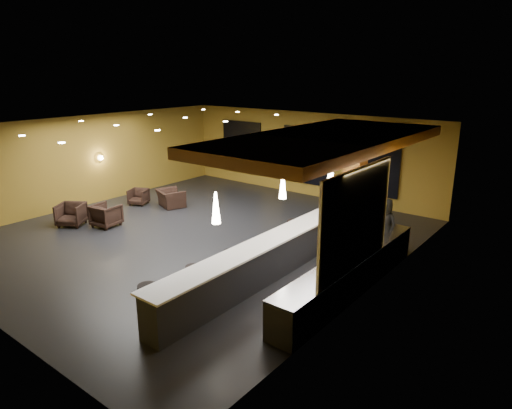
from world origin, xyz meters
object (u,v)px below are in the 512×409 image
Objects in this scene: bar_stool_3 at (266,246)px; bar_stool_5 at (312,221)px; staff_c at (384,225)px; armchair_b at (106,215)px; staff_b at (371,219)px; bar_stool_4 at (294,230)px; bar_stool_1 at (194,277)px; armchair_c at (139,197)px; pendant_1 at (283,185)px; prep_counter at (350,275)px; bar_counter at (270,258)px; armchair_a at (71,214)px; pendant_0 at (216,208)px; column at (354,179)px; bar_stool_0 at (148,298)px; staff_a at (352,230)px; armchair_d at (171,198)px; pendant_2 at (331,169)px; bar_stool_2 at (231,260)px.

bar_stool_3 is 0.98× the size of bar_stool_5.
staff_c is 9.18m from armchair_b.
staff_b is 2.10× the size of bar_stool_4.
armchair_c is at bearing 150.74° from bar_stool_1.
prep_counter is at bearing 0.00° from pendant_1.
pendant_1 is 3.58m from staff_b.
bar_counter reaches higher than bar_stool_3.
prep_counter is at bearing -24.32° from armchair_a.
prep_counter is at bearing 51.34° from pendant_0.
pendant_1 is at bearing -112.33° from staff_c.
bar_stool_4 reaches higher than armchair_a.
bar_stool_0 is at bearing -95.16° from column.
bar_stool_5 is (7.29, 1.25, 0.16)m from armchair_c.
staff_b is 2.49× the size of armchair_c.
bar_stool_4 reaches higher than armchair_c.
pendant_0 is 0.41× the size of staff_a.
armchair_a is at bearing -170.11° from staff_b.
armchair_a is 1.18× the size of bar_stool_3.
armchair_d is 1.26× the size of bar_stool_4.
staff_c is at bearing -17.37° from armchair_c.
staff_b is at bearing 75.17° from bar_stool_0.
prep_counter is at bearing -45.35° from staff_a.
staff_a is at bearing -26.81° from bar_stool_5.
pendant_1 is at bearing -90.00° from pendant_2.
bar_stool_4 reaches higher than bar_stool_3.
bar_stool_0 reaches higher than bar_stool_3.
staff_b is at bearing 71.16° from bar_stool_1.
staff_c reaches higher than armchair_d.
armchair_a is at bearing -110.81° from armchair_c.
prep_counter is 3.73m from pendant_2.
staff_b is at bearing 106.09° from prep_counter.
bar_stool_3 is (0.06, 4.09, -0.08)m from bar_stool_0.
prep_counter is 8.23× the size of bar_stool_3.
bar_stool_1 is at bearing -111.25° from bar_counter.
column is 2.84m from bar_stool_4.
armchair_a is at bearing 94.58° from armchair_d.
armchair_d is 7.62m from bar_stool_1.
staff_a is at bearing -107.56° from staff_b.
pendant_2 is 7.11m from armchair_d.
staff_a reaches higher than bar_stool_5.
prep_counter is at bearing 176.29° from armchair_b.
bar_stool_2 is (5.98, -0.37, 0.07)m from armchair_b.
bar_stool_4 is (7.35, 0.06, 0.21)m from armchair_c.
bar_stool_1 is at bearing -107.31° from staff_c.
armchair_b is at bearing 152.79° from bar_stool_0.
pendant_2 is 0.41× the size of staff_a.
bar_stool_3 is at bearing -123.43° from staff_c.
pendant_0 is 5.70m from bar_stool_5.
pendant_0 is at bearing 157.00° from armchair_b.
staff_b is at bearing 72.54° from bar_counter.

